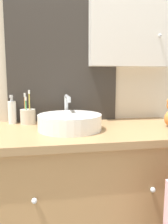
# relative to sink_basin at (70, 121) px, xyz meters

# --- Properties ---
(wall_back) EXTENTS (3.20, 0.18, 2.50)m
(wall_back) POSITION_rel_sink_basin_xyz_m (0.11, 0.29, 0.39)
(wall_back) COLOR beige
(wall_back) RESTS_ON ground_plane
(vanity_counter) EXTENTS (1.18, 0.56, 0.84)m
(vanity_counter) POSITION_rel_sink_basin_xyz_m (0.08, -0.01, -0.46)
(vanity_counter) COLOR #A37A4C
(vanity_counter) RESTS_ON ground_plane
(sink_basin) EXTENTS (0.34, 0.39, 0.18)m
(sink_basin) POSITION_rel_sink_basin_xyz_m (0.00, 0.00, 0.00)
(sink_basin) COLOR white
(sink_basin) RESTS_ON vanity_counter
(toothbrush_holder) EXTENTS (0.09, 0.09, 0.20)m
(toothbrush_holder) POSITION_rel_sink_basin_xyz_m (-0.23, 0.19, 0.00)
(toothbrush_holder) COLOR beige
(toothbrush_holder) RESTS_ON vanity_counter
(soap_dispenser) EXTENTS (0.05, 0.05, 0.17)m
(soap_dispenser) POSITION_rel_sink_basin_xyz_m (-0.33, 0.22, 0.03)
(soap_dispenser) COLOR white
(soap_dispenser) RESTS_ON vanity_counter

